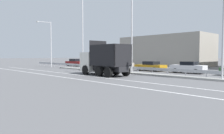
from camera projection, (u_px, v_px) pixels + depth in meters
name	position (u px, v px, depth m)	size (l,w,h in m)	color
ground_plane	(110.00, 73.00, 25.94)	(320.00, 320.00, 0.00)	#565659
lane_strip_0	(91.00, 76.00, 22.43)	(50.15, 0.16, 0.01)	silver
lane_strip_1	(69.00, 78.00, 20.66)	(50.15, 0.16, 0.01)	silver
median_island	(120.00, 72.00, 27.06)	(27.58, 1.10, 0.18)	gray
median_guardrail	(126.00, 68.00, 27.75)	(50.15, 0.09, 0.78)	#9EA0A5
dump_truck	(100.00, 63.00, 24.21)	(6.60, 2.99, 3.78)	silver
median_road_sign	(96.00, 62.00, 30.42)	(0.66, 0.16, 2.33)	white
street_lamp_0	(50.00, 42.00, 39.98)	(0.71, 2.72, 8.30)	#ADADB2
street_lamp_1	(82.00, 31.00, 32.66)	(0.70, 1.84, 10.67)	#ADADB2
street_lamp_2	(131.00, 25.00, 25.19)	(0.72, 2.22, 10.27)	#ADADB2
street_lamp_3	(222.00, 18.00, 18.02)	(0.71, 2.69, 9.40)	#ADADB2
parked_car_0	(76.00, 62.00, 44.04)	(4.88, 2.11, 1.49)	maroon
parked_car_1	(96.00, 64.00, 38.82)	(4.87, 2.24, 1.39)	#B27A14
parked_car_2	(119.00, 64.00, 34.88)	(4.66, 2.30, 1.46)	gray
parked_car_3	(150.00, 66.00, 30.16)	(4.25, 2.09, 1.35)	#B27A14
parked_car_4	(188.00, 67.00, 26.23)	(4.14, 2.06, 1.42)	silver
background_building_0	(165.00, 51.00, 47.43)	(19.39, 8.19, 6.34)	gray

